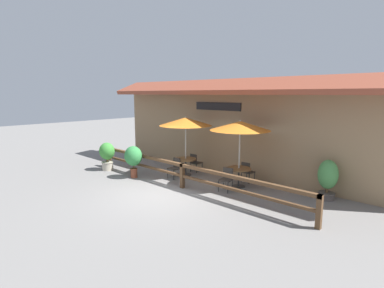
# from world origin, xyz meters

# --- Properties ---
(ground_plane) EXTENTS (60.00, 60.00, 0.00)m
(ground_plane) POSITION_xyz_m (0.00, 0.00, 0.00)
(ground_plane) COLOR slate
(building_facade) EXTENTS (14.28, 1.49, 4.23)m
(building_facade) POSITION_xyz_m (-0.00, 4.10, 2.16)
(building_facade) COLOR #997A56
(building_facade) RESTS_ON ground
(patio_railing) EXTENTS (10.40, 0.14, 0.95)m
(patio_railing) POSITION_xyz_m (0.00, 1.05, 0.70)
(patio_railing) COLOR brown
(patio_railing) RESTS_ON ground
(patio_umbrella_near) EXTENTS (2.29, 2.29, 2.59)m
(patio_umbrella_near) POSITION_xyz_m (-1.21, 2.47, 2.38)
(patio_umbrella_near) COLOR #B7B2A8
(patio_umbrella_near) RESTS_ON ground
(dining_table_near) EXTENTS (0.93, 0.93, 0.75)m
(dining_table_near) POSITION_xyz_m (-1.21, 2.47, 0.60)
(dining_table_near) COLOR brown
(dining_table_near) RESTS_ON ground
(chair_near_streetside) EXTENTS (0.43, 0.43, 0.86)m
(chair_near_streetside) POSITION_xyz_m (-1.21, 1.80, 0.48)
(chair_near_streetside) COLOR #332D28
(chair_near_streetside) RESTS_ON ground
(chair_near_wallside) EXTENTS (0.43, 0.43, 0.86)m
(chair_near_wallside) POSITION_xyz_m (-1.24, 3.13, 0.48)
(chair_near_wallside) COLOR #332D28
(chair_near_wallside) RESTS_ON ground
(patio_umbrella_middle) EXTENTS (2.29, 2.29, 2.59)m
(patio_umbrella_middle) POSITION_xyz_m (1.49, 2.64, 2.38)
(patio_umbrella_middle) COLOR #B7B2A8
(patio_umbrella_middle) RESTS_ON ground
(dining_table_middle) EXTENTS (0.93, 0.93, 0.75)m
(dining_table_middle) POSITION_xyz_m (1.49, 2.64, 0.60)
(dining_table_middle) COLOR brown
(dining_table_middle) RESTS_ON ground
(chair_middle_streetside) EXTENTS (0.49, 0.49, 0.86)m
(chair_middle_streetside) POSITION_xyz_m (1.43, 1.93, 0.48)
(chair_middle_streetside) COLOR #332D28
(chair_middle_streetside) RESTS_ON ground
(chair_middle_wallside) EXTENTS (0.43, 0.43, 0.86)m
(chair_middle_wallside) POSITION_xyz_m (1.41, 3.35, 0.48)
(chair_middle_wallside) COLOR #332D28
(chair_middle_wallside) RESTS_ON ground
(potted_plant_corner_fern) EXTENTS (0.77, 0.69, 1.31)m
(potted_plant_corner_fern) POSITION_xyz_m (-4.52, 0.57, 0.76)
(potted_plant_corner_fern) COLOR #B7AD99
(potted_plant_corner_fern) RESTS_ON ground
(potted_plant_tall_tropical) EXTENTS (0.80, 0.72, 1.38)m
(potted_plant_tall_tropical) POSITION_xyz_m (-2.53, 0.63, 0.90)
(potted_plant_tall_tropical) COLOR brown
(potted_plant_tall_tropical) RESTS_ON ground
(potted_plant_broad_leaf) EXTENTS (0.66, 0.60, 1.38)m
(potted_plant_broad_leaf) POSITION_xyz_m (4.46, 3.55, 0.76)
(potted_plant_broad_leaf) COLOR #564C47
(potted_plant_broad_leaf) RESTS_ON ground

